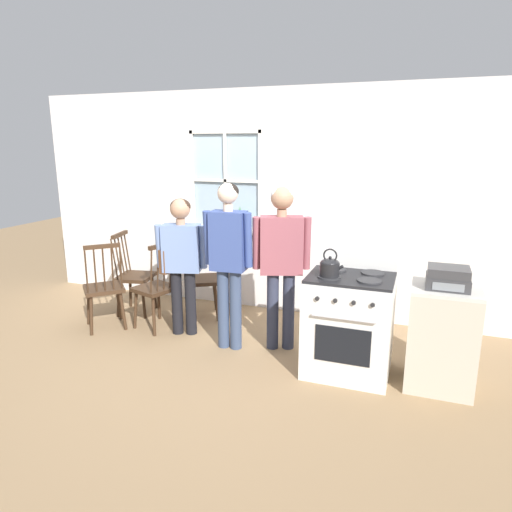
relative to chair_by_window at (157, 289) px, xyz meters
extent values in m
plane|color=#937551|center=(0.96, -0.33, -0.46)|extent=(16.00, 16.00, 0.00)
cube|color=white|center=(-1.16, 1.07, 0.89)|extent=(2.17, 0.06, 2.70)
cube|color=white|center=(2.52, 1.07, 0.89)|extent=(3.27, 0.06, 2.70)
cube|color=white|center=(0.40, 1.07, 0.03)|extent=(0.96, 0.06, 1.00)
cube|color=white|center=(0.40, 1.07, 2.00)|extent=(0.96, 0.06, 0.48)
cube|color=silver|center=(0.40, 0.99, 0.52)|extent=(1.02, 0.10, 0.03)
cube|color=#9EB7C6|center=(0.40, 1.08, 1.14)|extent=(0.90, 0.01, 1.16)
cube|color=silver|center=(0.40, 1.05, 1.14)|extent=(0.04, 0.02, 1.22)
cube|color=silver|center=(0.40, 1.05, 1.14)|extent=(0.96, 0.02, 0.04)
cube|color=silver|center=(-0.06, 1.05, 1.14)|extent=(0.04, 0.03, 1.22)
cube|color=silver|center=(0.86, 1.05, 1.14)|extent=(0.04, 0.03, 1.22)
cube|color=silver|center=(0.40, 1.05, 1.74)|extent=(0.96, 0.03, 0.04)
cube|color=silver|center=(0.40, 1.05, 0.55)|extent=(0.96, 0.03, 0.04)
cube|color=#3D2819|center=(-0.02, 0.01, 0.00)|extent=(0.51, 0.52, 0.04)
cylinder|color=#3D2819|center=(-0.12, 0.22, -0.24)|extent=(0.07, 0.08, 0.45)
cylinder|color=#3D2819|center=(-0.23, -0.10, -0.24)|extent=(0.08, 0.07, 0.45)
cylinder|color=#3D2819|center=(0.18, 0.12, -0.24)|extent=(0.08, 0.07, 0.45)
cylinder|color=#3D2819|center=(0.08, -0.20, -0.24)|extent=(0.07, 0.08, 0.45)
cylinder|color=#3D2819|center=(0.20, 0.13, 0.25)|extent=(0.07, 0.04, 0.51)
cylinder|color=#3D2819|center=(0.17, 0.04, 0.25)|extent=(0.07, 0.04, 0.51)
cylinder|color=#3D2819|center=(0.14, -0.05, 0.25)|extent=(0.07, 0.04, 0.51)
cylinder|color=#3D2819|center=(0.11, -0.13, 0.25)|extent=(0.07, 0.04, 0.51)
cylinder|color=#3D2819|center=(0.08, -0.22, 0.25)|extent=(0.07, 0.04, 0.51)
cube|color=#3D2819|center=(0.14, -0.05, 0.52)|extent=(0.16, 0.37, 0.04)
cube|color=#3D2819|center=(0.32, 0.50, 0.00)|extent=(0.55, 0.56, 0.04)
cylinder|color=#3D2819|center=(0.54, 0.42, -0.24)|extent=(0.09, 0.06, 0.45)
cylinder|color=#3D2819|center=(0.38, 0.72, -0.24)|extent=(0.06, 0.09, 0.45)
cylinder|color=#3D2819|center=(0.26, 0.27, -0.24)|extent=(0.06, 0.09, 0.45)
cylinder|color=#3D2819|center=(0.10, 0.57, -0.24)|extent=(0.09, 0.06, 0.45)
cylinder|color=#3D2819|center=(0.26, 0.26, 0.25)|extent=(0.07, 0.05, 0.51)
cylinder|color=#3D2819|center=(0.21, 0.34, 0.25)|extent=(0.07, 0.05, 0.51)
cylinder|color=#3D2819|center=(0.17, 0.41, 0.25)|extent=(0.07, 0.05, 0.51)
cylinder|color=#3D2819|center=(0.13, 0.49, 0.25)|extent=(0.07, 0.05, 0.51)
cylinder|color=#3D2819|center=(0.09, 0.57, 0.25)|extent=(0.07, 0.05, 0.51)
cube|color=#3D2819|center=(0.17, 0.41, 0.52)|extent=(0.22, 0.35, 0.04)
cube|color=#3D2819|center=(-0.51, 0.33, 0.00)|extent=(0.47, 0.49, 0.04)
cylinder|color=#3D2819|center=(-0.32, 0.19, -0.24)|extent=(0.08, 0.07, 0.45)
cylinder|color=#3D2819|center=(-0.38, 0.53, -0.24)|extent=(0.07, 0.08, 0.45)
cylinder|color=#3D2819|center=(-0.63, 0.13, -0.24)|extent=(0.07, 0.08, 0.45)
cylinder|color=#3D2819|center=(-0.70, 0.47, -0.24)|extent=(0.08, 0.07, 0.45)
cylinder|color=#3D2819|center=(-0.64, 0.12, 0.25)|extent=(0.07, 0.03, 0.51)
cylinder|color=#3D2819|center=(-0.66, 0.21, 0.25)|extent=(0.07, 0.03, 0.51)
cylinder|color=#3D2819|center=(-0.67, 0.30, 0.25)|extent=(0.07, 0.03, 0.51)
cylinder|color=#3D2819|center=(-0.69, 0.39, 0.25)|extent=(0.07, 0.03, 0.51)
cylinder|color=#3D2819|center=(-0.71, 0.47, 0.25)|extent=(0.07, 0.03, 0.51)
cube|color=#3D2819|center=(-0.67, 0.30, 0.52)|extent=(0.11, 0.38, 0.04)
cube|color=#3D2819|center=(-0.57, -0.19, 0.00)|extent=(0.58, 0.58, 0.04)
cylinder|color=#3D2819|center=(-0.56, 0.04, -0.24)|extent=(0.05, 0.09, 0.45)
cylinder|color=#3D2819|center=(-0.80, -0.20, -0.24)|extent=(0.09, 0.05, 0.45)
cylinder|color=#3D2819|center=(-0.34, -0.19, -0.24)|extent=(0.09, 0.05, 0.45)
cylinder|color=#3D2819|center=(-0.58, -0.43, -0.24)|extent=(0.05, 0.09, 0.45)
cylinder|color=#3D2819|center=(-0.32, -0.19, 0.25)|extent=(0.06, 0.06, 0.51)
cylinder|color=#3D2819|center=(-0.39, -0.25, 0.25)|extent=(0.06, 0.06, 0.51)
cylinder|color=#3D2819|center=(-0.45, -0.31, 0.25)|extent=(0.06, 0.06, 0.51)
cylinder|color=#3D2819|center=(-0.51, -0.38, 0.25)|extent=(0.06, 0.06, 0.51)
cylinder|color=#3D2819|center=(-0.58, -0.44, 0.25)|extent=(0.06, 0.06, 0.51)
cube|color=#3D2819|center=(-0.45, -0.31, 0.52)|extent=(0.30, 0.30, 0.04)
cylinder|color=black|center=(0.29, -0.06, -0.10)|extent=(0.12, 0.12, 0.72)
cylinder|color=black|center=(0.44, -0.02, -0.10)|extent=(0.12, 0.12, 0.72)
cube|color=#6B84B7|center=(0.36, -0.04, 0.51)|extent=(0.44, 0.31, 0.51)
cylinder|color=#6B84B7|center=(0.14, -0.12, 0.53)|extent=(0.10, 0.13, 0.47)
cylinder|color=#6B84B7|center=(0.60, 0.01, 0.53)|extent=(0.10, 0.13, 0.47)
cylinder|color=tan|center=(0.36, -0.04, 0.80)|extent=(0.10, 0.10, 0.06)
sphere|color=tan|center=(0.36, -0.04, 0.93)|extent=(0.21, 0.21, 0.21)
ellipsoid|color=#332319|center=(0.36, -0.02, 0.95)|extent=(0.22, 0.22, 0.17)
cylinder|color=#384766|center=(0.91, -0.20, -0.05)|extent=(0.12, 0.12, 0.84)
cylinder|color=#384766|center=(1.05, -0.19, -0.05)|extent=(0.12, 0.12, 0.84)
cube|color=#384C8E|center=(0.98, -0.20, 0.66)|extent=(0.36, 0.23, 0.59)
cylinder|color=#384C8E|center=(0.77, -0.23, 0.69)|extent=(0.08, 0.12, 0.54)
cylinder|color=#384C8E|center=(1.19, -0.20, 0.69)|extent=(0.08, 0.12, 0.54)
cylinder|color=beige|center=(0.98, -0.20, 0.99)|extent=(0.10, 0.10, 0.07)
sphere|color=beige|center=(0.98, -0.20, 1.13)|extent=(0.20, 0.20, 0.20)
ellipsoid|color=black|center=(0.98, -0.18, 1.15)|extent=(0.20, 0.20, 0.16)
cylinder|color=#2D3347|center=(1.40, -0.06, -0.06)|extent=(0.12, 0.12, 0.81)
cylinder|color=#2D3347|center=(1.55, 0.00, -0.06)|extent=(0.12, 0.12, 0.81)
cube|color=#934C56|center=(1.47, -0.03, 0.63)|extent=(0.46, 0.34, 0.57)
cylinder|color=#934C56|center=(1.25, -0.13, 0.65)|extent=(0.11, 0.13, 0.53)
cylinder|color=#934C56|center=(1.71, 0.03, 0.65)|extent=(0.11, 0.13, 0.53)
cylinder|color=tan|center=(1.47, -0.03, 0.94)|extent=(0.10, 0.10, 0.07)
sphere|color=tan|center=(1.47, -0.03, 1.09)|extent=(0.22, 0.22, 0.22)
ellipsoid|color=silver|center=(1.47, -0.02, 1.11)|extent=(0.22, 0.22, 0.18)
cube|color=white|center=(2.20, -0.30, -0.01)|extent=(0.76, 0.64, 0.90)
cube|color=black|center=(2.20, -0.30, 0.45)|extent=(0.74, 0.61, 0.02)
cylinder|color=#2D2D30|center=(2.03, -0.43, 0.47)|extent=(0.20, 0.20, 0.02)
cylinder|color=#2D2D30|center=(2.37, -0.43, 0.47)|extent=(0.20, 0.20, 0.02)
cylinder|color=#2D2D30|center=(2.03, -0.17, 0.47)|extent=(0.20, 0.20, 0.02)
cylinder|color=#2D2D30|center=(2.37, -0.17, 0.47)|extent=(0.20, 0.20, 0.02)
cube|color=white|center=(2.20, -0.01, 0.54)|extent=(0.76, 0.06, 0.16)
cube|color=black|center=(2.20, -0.62, -0.07)|extent=(0.47, 0.01, 0.32)
cylinder|color=silver|center=(2.20, -0.64, 0.18)|extent=(0.53, 0.02, 0.02)
cylinder|color=#232326|center=(1.98, -0.63, 0.33)|extent=(0.04, 0.02, 0.04)
cylinder|color=#232326|center=(2.13, -0.63, 0.33)|extent=(0.04, 0.02, 0.04)
cylinder|color=#232326|center=(2.28, -0.63, 0.33)|extent=(0.04, 0.02, 0.04)
cylinder|color=#232326|center=(2.43, -0.63, 0.33)|extent=(0.04, 0.02, 0.04)
cylinder|color=black|center=(2.03, -0.43, 0.53)|extent=(0.17, 0.17, 0.12)
ellipsoid|color=black|center=(2.03, -0.43, 0.59)|extent=(0.16, 0.16, 0.07)
sphere|color=black|center=(2.03, -0.43, 0.64)|extent=(0.03, 0.03, 0.03)
cylinder|color=black|center=(2.11, -0.43, 0.55)|extent=(0.08, 0.03, 0.07)
torus|color=black|center=(2.03, -0.43, 0.66)|extent=(0.12, 0.01, 0.12)
cylinder|color=beige|center=(0.62, 0.98, 0.59)|extent=(0.16, 0.16, 0.11)
cylinder|color=#33261C|center=(0.62, 0.98, 0.63)|extent=(0.14, 0.14, 0.01)
cone|color=#388447|center=(0.64, 0.99, 0.74)|extent=(0.06, 0.05, 0.21)
cone|color=#388447|center=(0.62, 1.00, 0.68)|extent=(0.04, 0.05, 0.10)
cone|color=#388447|center=(0.60, 0.99, 0.73)|extent=(0.08, 0.07, 0.19)
cone|color=#388447|center=(0.59, 0.97, 0.72)|extent=(0.06, 0.05, 0.17)
cone|color=#388447|center=(0.61, 0.96, 0.69)|extent=(0.04, 0.06, 0.10)
cone|color=#388447|center=(0.63, 0.97, 0.75)|extent=(0.09, 0.08, 0.22)
cube|color=brown|center=(0.23, -0.07, 0.37)|extent=(0.15, 0.24, 0.26)
torus|color=brown|center=(0.15, -0.05, 0.54)|extent=(0.16, 0.16, 0.01)
cube|color=beige|center=(2.99, -0.29, -0.03)|extent=(0.55, 0.50, 0.87)
cube|color=beige|center=(2.99, -0.29, 0.42)|extent=(0.55, 0.50, 0.03)
cube|color=#38383A|center=(2.99, -0.31, 0.49)|extent=(0.34, 0.28, 0.10)
cube|color=#38383A|center=(2.99, -0.31, 0.58)|extent=(0.32, 0.27, 0.08)
cube|color=gray|center=(2.99, -0.45, 0.49)|extent=(0.24, 0.01, 0.06)
camera|label=1|loc=(2.74, -4.22, 1.60)|focal=32.00mm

